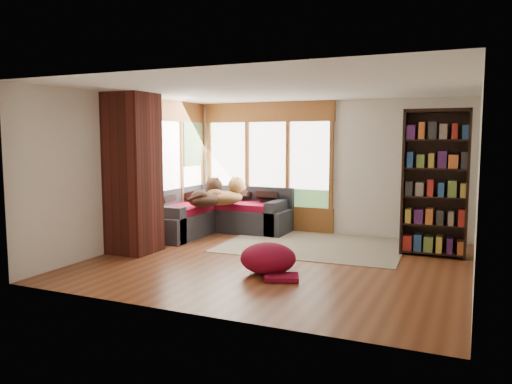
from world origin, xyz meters
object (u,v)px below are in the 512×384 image
Objects in this scene: sectional_sofa at (217,217)px; area_rug at (313,245)px; brick_chimney at (133,174)px; dog_brindle at (207,197)px; pouf at (268,257)px; dog_tan at (226,196)px; bookshelf at (435,183)px.

sectional_sofa is 0.72× the size of area_rug.
dog_brindle is (0.50, 1.57, -0.53)m from brick_chimney.
pouf is (-0.03, -1.99, 0.22)m from area_rug.
dog_tan is at bearing 68.86° from brick_chimney.
area_rug is at bearing -82.28° from dog_brindle.
sectional_sofa is 4.20m from bookshelf.
brick_chimney is 2.32m from sectional_sofa.
pouf is 0.88× the size of dog_brindle.
area_rug is 3.21× the size of dog_tan.
pouf reaches higher than area_rug.
sectional_sofa is 3.14m from pouf.
sectional_sofa reaches higher than area_rug.
bookshelf is 3.83m from dog_tan.
brick_chimney reaches higher than dog_tan.
bookshelf reaches higher than dog_tan.
bookshelf reaches higher than area_rug.
area_rug is at bearing 33.39° from brick_chimney.
bookshelf is at bearing 0.81° from area_rug.
dog_brindle reaches higher than pouf.
bookshelf is 3.01m from pouf.
dog_brindle is (0.05, -0.47, 0.47)m from sectional_sofa.
brick_chimney is at bearing 167.08° from dog_brindle.
dog_tan is (0.73, 1.90, -0.53)m from brick_chimney.
bookshelf is 2.98× the size of pouf.
dog_tan is at bearing -31.18° from dog_brindle.
dog_tan reaches higher than dog_brindle.
sectional_sofa is at bearing 97.65° from dog_tan.
dog_tan reaches higher than pouf.
area_rug is 2.19m from dog_brindle.
pouf is (2.07, -2.36, -0.08)m from sectional_sofa.
bookshelf is (4.54, 1.71, -0.13)m from brick_chimney.
bookshelf is 2.62× the size of dog_brindle.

